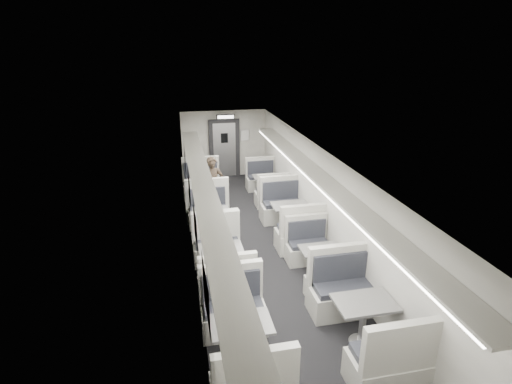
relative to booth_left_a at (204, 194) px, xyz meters
name	(u,v)px	position (x,y,z in m)	size (l,w,h in m)	color
room	(260,208)	(1.00, -3.17, 0.78)	(3.24, 12.24, 2.64)	black
booth_left_a	(204,194)	(0.00, 0.00, 0.00)	(1.17, 2.36, 1.26)	#ADADA3
booth_left_b	(212,225)	(0.00, -2.10, -0.03)	(1.07, 2.17, 1.16)	#ADADA3
booth_left_c	(221,264)	(0.00, -4.00, -0.04)	(1.06, 2.16, 1.15)	#ADADA3
booth_left_d	(242,344)	(0.00, -6.39, -0.02)	(1.10, 2.23, 1.19)	#ADADA3
booth_right_a	(266,186)	(2.00, 0.44, -0.07)	(0.98, 2.00, 1.07)	#ADADA3
booth_right_b	(290,219)	(2.00, -2.23, -0.01)	(1.13, 2.30, 1.23)	#ADADA3
booth_right_c	(319,263)	(2.00, -4.34, -0.07)	(0.98, 1.98, 1.06)	#ADADA3
booth_right_d	(363,322)	(2.00, -6.33, 0.00)	(1.15, 2.34, 1.25)	#ADADA3
passenger	(213,185)	(0.23, -0.46, 0.41)	(0.61, 0.40, 1.66)	black
window_a	(185,163)	(-0.49, 0.23, 0.93)	(0.02, 1.18, 0.84)	black
window_b	(189,188)	(-0.49, -1.97, 0.93)	(0.02, 1.18, 0.84)	black
window_c	(196,227)	(-0.49, -4.17, 0.93)	(0.02, 1.18, 0.84)	black
window_d	(206,294)	(-0.49, -6.37, 0.93)	(0.02, 1.18, 0.84)	black
luggage_rack_left	(204,186)	(-0.24, -3.47, 1.49)	(0.46, 10.40, 0.09)	#ADADA3
luggage_rack_right	(320,178)	(2.24, -3.47, 1.49)	(0.46, 10.40, 0.09)	#ADADA3
vestibule_door	(224,149)	(1.00, 2.76, 0.62)	(1.10, 0.13, 2.10)	black
exit_sign	(225,117)	(1.00, 2.27, 1.86)	(0.62, 0.12, 0.16)	black
wall_notice	(245,135)	(1.75, 2.75, 1.08)	(0.32, 0.02, 0.40)	silver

